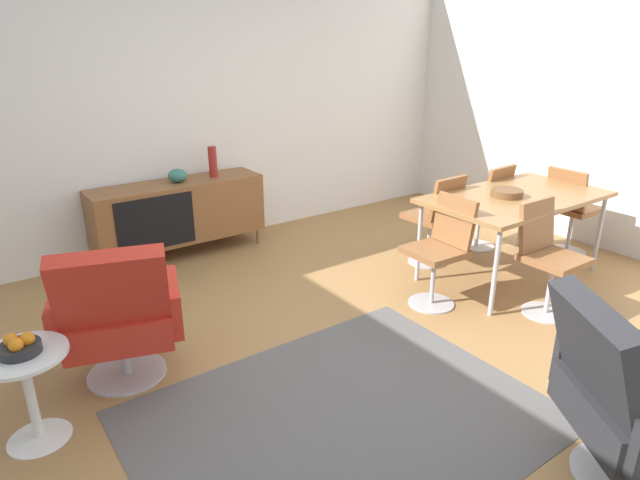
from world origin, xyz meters
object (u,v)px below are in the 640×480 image
at_px(vase_sculptural_dark, 177,176).
at_px(lounge_chair_red, 118,313).
at_px(dining_chair_near_window, 441,247).
at_px(sideboard, 179,211).
at_px(dining_chair_back_right, 486,203).
at_px(vase_cobalt, 213,162).
at_px(dining_chair_far_end, 570,208).
at_px(wooden_bowl_on_table, 507,193).
at_px(side_table_round, 29,387).
at_px(fruit_bowl, 19,346).
at_px(dining_chair_back_left, 436,216).
at_px(dining_table, 516,200).
at_px(armchair_black_shell, 629,397).
at_px(dining_chair_front_left, 547,254).

relative_size(vase_sculptural_dark, lounge_chair_red, 0.18).
bearing_deg(dining_chair_near_window, sideboard, 120.44).
relative_size(sideboard, dining_chair_back_right, 1.87).
xyz_separation_m(vase_cobalt, dining_chair_far_end, (2.66, -2.15, -0.40)).
bearing_deg(wooden_bowl_on_table, side_table_round, 178.31).
xyz_separation_m(dining_chair_near_window, lounge_chair_red, (-2.34, 0.38, -0.00)).
bearing_deg(dining_chair_near_window, fruit_bowl, 177.40).
xyz_separation_m(vase_cobalt, lounge_chair_red, (-1.46, -1.77, -0.40)).
relative_size(wooden_bowl_on_table, dining_chair_back_left, 0.30).
xyz_separation_m(dining_table, armchair_black_shell, (-1.59, -1.77, -0.23)).
xyz_separation_m(dining_chair_front_left, fruit_bowl, (-3.41, 0.69, 0.09)).
height_order(vase_cobalt, lounge_chair_red, vase_cobalt).
bearing_deg(dining_chair_back_right, side_table_round, -174.04).
bearing_deg(dining_chair_back_right, fruit_bowl, -174.02).
bearing_deg(dining_chair_front_left, armchair_black_shell, -135.69).
bearing_deg(dining_chair_front_left, wooden_bowl_on_table, 67.30).
bearing_deg(armchair_black_shell, dining_chair_near_window, 68.42).
height_order(sideboard, vase_sculptural_dark, vase_sculptural_dark).
height_order(dining_chair_front_left, armchair_black_shell, armchair_black_shell).
bearing_deg(dining_chair_back_left, wooden_bowl_on_table, -65.77).
xyz_separation_m(sideboard, dining_chair_back_left, (1.80, -1.59, 0.03)).
bearing_deg(side_table_round, dining_chair_far_end, -1.59).
relative_size(dining_chair_back_right, lounge_chair_red, 0.90).
xyz_separation_m(sideboard, dining_table, (2.15, -2.15, 0.26)).
bearing_deg(vase_sculptural_dark, armchair_black_shell, -82.09).
relative_size(dining_chair_far_end, fruit_bowl, 4.28).
bearing_deg(lounge_chair_red, sideboard, 58.66).
xyz_separation_m(wooden_bowl_on_table, side_table_round, (-3.66, 0.11, -0.45)).
xyz_separation_m(vase_cobalt, dining_chair_near_window, (0.88, -2.15, -0.40)).
relative_size(dining_chair_near_window, lounge_chair_red, 0.90).
bearing_deg(dining_table, dining_chair_far_end, 0.01).
height_order(dining_chair_back_left, lounge_chair_red, lounge_chair_red).
relative_size(dining_chair_back_left, dining_chair_far_end, 1.00).
relative_size(dining_chair_back_left, armchair_black_shell, 0.90).
xyz_separation_m(dining_chair_back_right, side_table_round, (-4.12, -0.43, -0.15)).
bearing_deg(dining_chair_front_left, vase_sculptural_dark, 123.35).
bearing_deg(lounge_chair_red, fruit_bowl, -155.25).
bearing_deg(dining_chair_near_window, armchair_black_shell, -111.58).
bearing_deg(vase_sculptural_dark, wooden_bowl_on_table, -46.41).
xyz_separation_m(sideboard, fruit_bowl, (-1.61, -2.02, 0.12)).
bearing_deg(wooden_bowl_on_table, dining_chair_back_left, 114.23).
xyz_separation_m(vase_cobalt, dining_chair_front_left, (1.42, -2.71, -0.40)).
relative_size(dining_table, dining_chair_back_left, 1.87).
distance_m(vase_cobalt, armchair_black_shell, 3.94).
height_order(dining_table, dining_chair_near_window, dining_chair_near_window).
height_order(side_table_round, fruit_bowl, fruit_bowl).
relative_size(wooden_bowl_on_table, lounge_chair_red, 0.27).
height_order(dining_table, wooden_bowl_on_table, wooden_bowl_on_table).
xyz_separation_m(dining_chair_front_left, side_table_round, (-3.41, 0.69, -0.15)).
height_order(sideboard, vase_cobalt, vase_cobalt).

